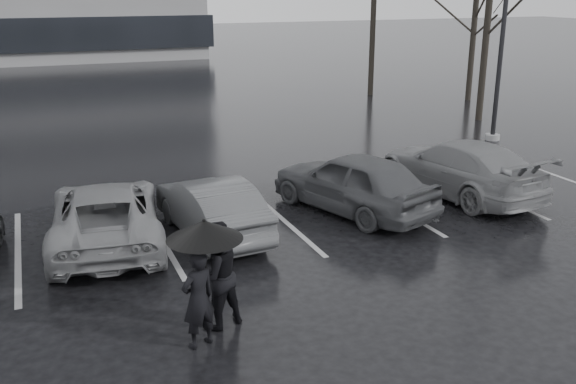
{
  "coord_description": "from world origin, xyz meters",
  "views": [
    {
      "loc": [
        -4.43,
        -10.41,
        5.07
      ],
      "look_at": [
        0.19,
        1.0,
        1.1
      ],
      "focal_mm": 40.0,
      "sensor_mm": 36.0,
      "label": 1
    }
  ],
  "objects_px": {
    "car_east": "(458,167)",
    "lamp_post": "(504,18)",
    "car_west_b": "(106,214)",
    "tree_north": "(374,4)",
    "car_main": "(353,182)",
    "pedestrian_left": "(198,299)",
    "tree_ne": "(474,22)",
    "tree_east": "(488,15)",
    "car_west_a": "(211,207)",
    "pedestrian_right": "(216,275)"
  },
  "relations": [
    {
      "from": "car_main",
      "to": "car_east",
      "type": "relative_size",
      "value": 0.88
    },
    {
      "from": "car_main",
      "to": "tree_ne",
      "type": "bearing_deg",
      "value": -155.11
    },
    {
      "from": "tree_north",
      "to": "tree_ne",
      "type": "bearing_deg",
      "value": -40.6
    },
    {
      "from": "pedestrian_left",
      "to": "car_west_b",
      "type": "bearing_deg",
      "value": -101.62
    },
    {
      "from": "car_main",
      "to": "lamp_post",
      "type": "distance_m",
      "value": 9.79
    },
    {
      "from": "car_main",
      "to": "tree_north",
      "type": "xyz_separation_m",
      "value": [
        8.67,
        14.77,
        3.53
      ]
    },
    {
      "from": "car_west_a",
      "to": "tree_east",
      "type": "xyz_separation_m",
      "value": [
        13.14,
        7.97,
        3.38
      ]
    },
    {
      "from": "car_main",
      "to": "car_west_b",
      "type": "xyz_separation_m",
      "value": [
        -5.59,
        0.15,
        -0.08
      ]
    },
    {
      "from": "tree_ne",
      "to": "lamp_post",
      "type": "bearing_deg",
      "value": -121.34
    },
    {
      "from": "car_west_a",
      "to": "car_west_b",
      "type": "distance_m",
      "value": 2.15
    },
    {
      "from": "pedestrian_right",
      "to": "car_east",
      "type": "bearing_deg",
      "value": -169.88
    },
    {
      "from": "car_east",
      "to": "lamp_post",
      "type": "bearing_deg",
      "value": -143.92
    },
    {
      "from": "pedestrian_right",
      "to": "car_west_b",
      "type": "bearing_deg",
      "value": -93.06
    },
    {
      "from": "pedestrian_left",
      "to": "tree_ne",
      "type": "height_order",
      "value": "tree_ne"
    },
    {
      "from": "car_west_a",
      "to": "tree_east",
      "type": "distance_m",
      "value": 15.74
    },
    {
      "from": "pedestrian_left",
      "to": "tree_east",
      "type": "distance_m",
      "value": 19.23
    },
    {
      "from": "car_west_a",
      "to": "pedestrian_right",
      "type": "relative_size",
      "value": 2.19
    },
    {
      "from": "car_east",
      "to": "lamp_post",
      "type": "distance_m",
      "value": 7.42
    },
    {
      "from": "car_east",
      "to": "pedestrian_right",
      "type": "bearing_deg",
      "value": 21.52
    },
    {
      "from": "car_west_b",
      "to": "pedestrian_left",
      "type": "height_order",
      "value": "pedestrian_left"
    },
    {
      "from": "lamp_post",
      "to": "tree_east",
      "type": "height_order",
      "value": "lamp_post"
    },
    {
      "from": "car_main",
      "to": "lamp_post",
      "type": "height_order",
      "value": "lamp_post"
    },
    {
      "from": "car_main",
      "to": "tree_east",
      "type": "relative_size",
      "value": 0.53
    },
    {
      "from": "car_west_b",
      "to": "pedestrian_right",
      "type": "bearing_deg",
      "value": 112.47
    },
    {
      "from": "car_east",
      "to": "pedestrian_left",
      "type": "xyz_separation_m",
      "value": [
        -7.92,
        -4.62,
        0.06
      ]
    },
    {
      "from": "pedestrian_left",
      "to": "lamp_post",
      "type": "xyz_separation_m",
      "value": [
        12.72,
        9.17,
        3.31
      ]
    },
    {
      "from": "car_west_b",
      "to": "pedestrian_left",
      "type": "distance_m",
      "value": 4.64
    },
    {
      "from": "car_main",
      "to": "car_east",
      "type": "distance_m",
      "value": 3.09
    },
    {
      "from": "pedestrian_left",
      "to": "tree_east",
      "type": "height_order",
      "value": "tree_east"
    },
    {
      "from": "car_east",
      "to": "tree_ne",
      "type": "height_order",
      "value": "tree_ne"
    },
    {
      "from": "tree_east",
      "to": "pedestrian_right",
      "type": "bearing_deg",
      "value": -140.26
    },
    {
      "from": "lamp_post",
      "to": "pedestrian_right",
      "type": "bearing_deg",
      "value": -144.79
    },
    {
      "from": "lamp_post",
      "to": "tree_east",
      "type": "xyz_separation_m",
      "value": [
        1.78,
        3.03,
        -0.07
      ]
    },
    {
      "from": "car_west_a",
      "to": "pedestrian_right",
      "type": "bearing_deg",
      "value": 69.68
    },
    {
      "from": "car_main",
      "to": "pedestrian_left",
      "type": "bearing_deg",
      "value": 23.36
    },
    {
      "from": "car_west_b",
      "to": "tree_east",
      "type": "height_order",
      "value": "tree_east"
    },
    {
      "from": "car_west_a",
      "to": "tree_east",
      "type": "height_order",
      "value": "tree_east"
    },
    {
      "from": "pedestrian_right",
      "to": "tree_ne",
      "type": "height_order",
      "value": "tree_ne"
    },
    {
      "from": "tree_ne",
      "to": "tree_north",
      "type": "height_order",
      "value": "tree_north"
    },
    {
      "from": "lamp_post",
      "to": "tree_ne",
      "type": "height_order",
      "value": "lamp_post"
    },
    {
      "from": "car_west_b",
      "to": "pedestrian_left",
      "type": "xyz_separation_m",
      "value": [
        0.76,
        -4.57,
        0.12
      ]
    },
    {
      "from": "tree_ne",
      "to": "car_east",
      "type": "bearing_deg",
      "value": -128.11
    },
    {
      "from": "tree_east",
      "to": "car_main",
      "type": "bearing_deg",
      "value": -141.22
    },
    {
      "from": "car_west_b",
      "to": "tree_north",
      "type": "relative_size",
      "value": 0.54
    },
    {
      "from": "car_main",
      "to": "tree_ne",
      "type": "height_order",
      "value": "tree_ne"
    },
    {
      "from": "car_west_a",
      "to": "tree_north",
      "type": "distance_m",
      "value": 19.62
    },
    {
      "from": "pedestrian_right",
      "to": "lamp_post",
      "type": "xyz_separation_m",
      "value": [
        12.33,
        8.7,
        3.21
      ]
    },
    {
      "from": "car_east",
      "to": "tree_ne",
      "type": "distance_m",
      "value": 14.98
    },
    {
      "from": "tree_east",
      "to": "tree_ne",
      "type": "bearing_deg",
      "value": 57.99
    },
    {
      "from": "car_east",
      "to": "pedestrian_left",
      "type": "bearing_deg",
      "value": 22.89
    }
  ]
}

